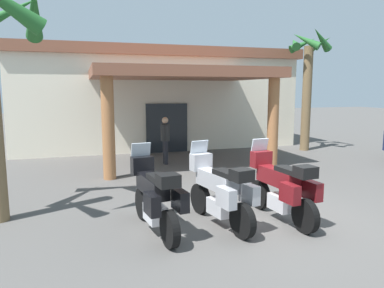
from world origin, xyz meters
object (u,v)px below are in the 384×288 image
motorcycle_black (155,197)px  pedestrian (165,137)px  motel_building (153,97)px  palm_tree_near_portico (308,70)px  motorcycle_silver (220,191)px  motorcycle_maroon (282,187)px

motorcycle_black → pedestrian: size_ratio=1.29×
motel_building → palm_tree_near_portico: palm_tree_near_portico is taller
pedestrian → motorcycle_black: bearing=-106.5°
motel_building → motorcycle_silver: 11.81m
motorcycle_black → pedestrian: bearing=-22.4°
motel_building → pedestrian: (-0.79, -5.41, -1.32)m
palm_tree_near_portico → motel_building: bearing=143.0°
motorcycle_maroon → pedestrian: 6.42m
motel_building → palm_tree_near_portico: 7.47m
motorcycle_maroon → motel_building: bearing=-3.7°
motel_building → motorcycle_black: size_ratio=5.97×
motorcycle_black → motorcycle_silver: bearing=-98.3°
motorcycle_silver → motorcycle_maroon: (1.31, -0.15, 0.00)m
motel_building → motorcycle_silver: bearing=-94.6°
motel_building → motorcycle_silver: motel_building is taller
pedestrian → motel_building: bearing=81.5°
motorcycle_maroon → pedestrian: bearing=3.5°
pedestrian → palm_tree_near_portico: 7.21m
motorcycle_black → motorcycle_maroon: 2.62m
palm_tree_near_portico → motorcycle_silver: bearing=-134.9°
pedestrian → palm_tree_near_portico: size_ratio=0.32×
motorcycle_black → motorcycle_maroon: bearing=-100.4°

